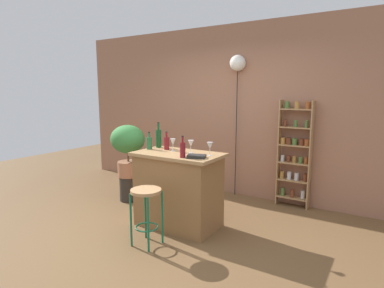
# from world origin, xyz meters

# --- Properties ---
(ground) EXTENTS (12.00, 12.00, 0.00)m
(ground) POSITION_xyz_m (0.00, 0.00, 0.00)
(ground) COLOR brown
(back_wall) EXTENTS (6.40, 0.10, 2.80)m
(back_wall) POSITION_xyz_m (0.00, 1.95, 1.40)
(back_wall) COLOR #9E6B51
(back_wall) RESTS_ON ground
(kitchen_counter) EXTENTS (1.10, 0.64, 0.96)m
(kitchen_counter) POSITION_xyz_m (0.00, 0.30, 0.48)
(kitchen_counter) COLOR olive
(kitchen_counter) RESTS_ON ground
(bar_stool) EXTENTS (0.34, 0.34, 0.65)m
(bar_stool) POSITION_xyz_m (0.00, -0.33, 0.49)
(bar_stool) COLOR #196642
(bar_stool) RESTS_ON ground
(spice_shelf) EXTENTS (0.48, 0.15, 1.60)m
(spice_shelf) POSITION_xyz_m (1.06, 1.80, 0.82)
(spice_shelf) COLOR #A87F51
(spice_shelf) RESTS_ON ground
(plant_stool) EXTENTS (0.30, 0.30, 0.39)m
(plant_stool) POSITION_xyz_m (-1.22, 0.69, 0.20)
(plant_stool) COLOR #2D2823
(plant_stool) RESTS_ON ground
(potted_plant) EXTENTS (0.56, 0.50, 0.82)m
(potted_plant) POSITION_xyz_m (-1.22, 0.69, 0.90)
(potted_plant) COLOR #A86B4C
(potted_plant) RESTS_ON plant_stool
(bottle_olive_oil) EXTENTS (0.07, 0.07, 0.26)m
(bottle_olive_oil) POSITION_xyz_m (0.21, 0.09, 1.06)
(bottle_olive_oil) COLOR maroon
(bottle_olive_oil) RESTS_ON kitchen_counter
(bottle_sauce_amber) EXTENTS (0.07, 0.07, 0.24)m
(bottle_sauce_amber) POSITION_xyz_m (-0.26, 0.41, 1.05)
(bottle_sauce_amber) COLOR maroon
(bottle_sauce_amber) RESTS_ON kitchen_counter
(bottle_vinegar) EXTENTS (0.08, 0.08, 0.35)m
(bottle_vinegar) POSITION_xyz_m (-0.47, 0.50, 1.09)
(bottle_vinegar) COLOR #194C23
(bottle_vinegar) RESTS_ON kitchen_counter
(bottle_wine_red) EXTENTS (0.07, 0.07, 0.24)m
(bottle_wine_red) POSITION_xyz_m (-0.48, 0.31, 1.05)
(bottle_wine_red) COLOR #236638
(bottle_wine_red) RESTS_ON kitchen_counter
(wine_glass_left) EXTENTS (0.07, 0.07, 0.16)m
(wine_glass_left) POSITION_xyz_m (0.14, 0.38, 1.08)
(wine_glass_left) COLOR silver
(wine_glass_left) RESTS_ON kitchen_counter
(wine_glass_center) EXTENTS (0.07, 0.07, 0.16)m
(wine_glass_center) POSITION_xyz_m (-0.13, 0.37, 1.08)
(wine_glass_center) COLOR silver
(wine_glass_center) RESTS_ON kitchen_counter
(wine_glass_right) EXTENTS (0.07, 0.07, 0.16)m
(wine_glass_right) POSITION_xyz_m (0.42, 0.36, 1.08)
(wine_glass_right) COLOR silver
(wine_glass_right) RESTS_ON kitchen_counter
(cookbook) EXTENTS (0.25, 0.22, 0.03)m
(cookbook) POSITION_xyz_m (0.36, 0.16, 0.98)
(cookbook) COLOR black
(cookbook) RESTS_ON kitchen_counter
(pendant_globe_light) EXTENTS (0.25, 0.25, 2.30)m
(pendant_globe_light) POSITION_xyz_m (0.10, 1.84, 2.15)
(pendant_globe_light) COLOR black
(pendant_globe_light) RESTS_ON ground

